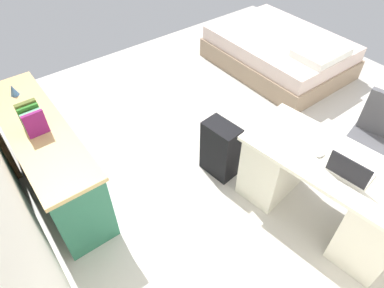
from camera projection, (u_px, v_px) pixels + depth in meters
name	position (u px, v px, depth m)	size (l,w,h in m)	color
ground_plane	(249.00, 146.00, 3.85)	(5.64, 5.64, 0.00)	beige
desk	(322.00, 189.00, 2.91)	(1.52, 0.85, 0.75)	silver
office_chair	(370.00, 148.00, 3.24)	(0.55, 0.55, 0.94)	black
credenza	(49.00, 157.00, 3.17)	(1.80, 0.48, 0.79)	#28664C
bed	(279.00, 52.00, 4.88)	(1.91, 1.41, 0.58)	gray
suitcase_black	(220.00, 149.00, 3.37)	(0.36, 0.22, 0.62)	black
laptop	(350.00, 171.00, 2.52)	(0.34, 0.26, 0.21)	silver
computer_mouse	(320.00, 153.00, 2.70)	(0.06, 0.10, 0.03)	white
book_row	(32.00, 119.00, 2.79)	(0.20, 0.17, 0.24)	#7A1A60
figurine_small	(13.00, 90.00, 3.18)	(0.08, 0.08, 0.11)	#4C7FBF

